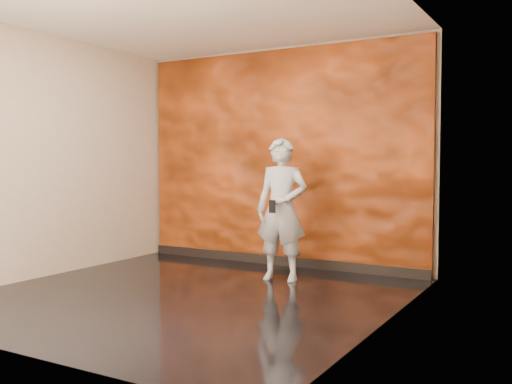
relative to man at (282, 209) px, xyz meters
name	(u,v)px	position (x,y,z in m)	size (l,w,h in m)	color
room	(187,155)	(-0.47, -1.11, 0.60)	(4.02, 4.02, 2.81)	black
feature_wall	(279,158)	(-0.47, 0.85, 0.58)	(3.90, 0.06, 2.75)	#D9561B
baseboard	(277,260)	(-0.47, 0.81, -0.74)	(3.90, 0.04, 0.12)	black
man	(282,209)	(0.00, 0.00, 0.00)	(0.58, 0.38, 1.59)	#8F929C
phone	(272,206)	(0.01, -0.24, 0.05)	(0.08, 0.02, 0.14)	black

